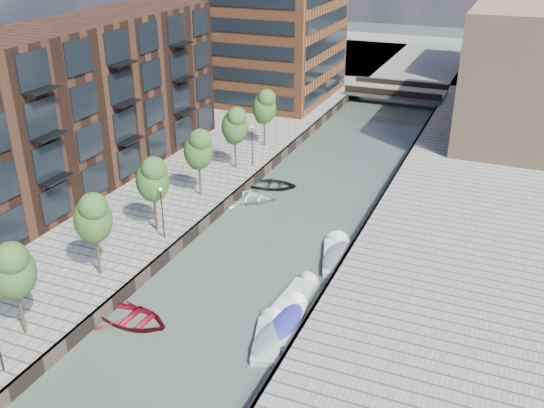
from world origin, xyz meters
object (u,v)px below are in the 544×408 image
Objects in this scene: tree_5 at (235,125)px; motorboat_4 at (337,255)px; tree_3 at (152,178)px; tree_1 at (12,268)px; bridge at (396,92)px; tree_4 at (198,148)px; car at (478,120)px; sloop_3 at (249,201)px; sloop_2 at (133,322)px; motorboat_3 at (288,321)px; tree_2 at (93,216)px; tree_6 at (264,106)px; sloop_4 at (272,187)px; motorboat_1 at (269,337)px; motorboat_2 at (298,294)px.

motorboat_4 is at bearing -39.14° from tree_5.
tree_3 reaches higher than motorboat_4.
bridge is at bearing 82.07° from tree_1.
tree_4 is 36.04m from car.
sloop_3 is (3.53, 9.41, -5.31)m from tree_3.
motorboat_3 is at bearing -65.19° from sloop_2.
tree_2 is at bearing -98.95° from bridge.
motorboat_4 is 1.47× the size of car.
bridge reaches higher than sloop_2.
tree_4 is (0.00, 14.00, 0.00)m from tree_2.
car is at bearing 79.04° from motorboat_4.
sloop_2 is 48.98m from car.
tree_6 is at bearing 10.85° from sloop_2.
sloop_4 is (4.20, 27.04, -5.31)m from tree_1.
tree_4 is at bearing 104.84° from sloop_3.
motorboat_3 is (13.26, -20.06, -5.11)m from tree_5.
motorboat_1 is at bearing 25.31° from tree_1.
motorboat_4 is (13.66, -4.12, -5.09)m from tree_4.
motorboat_1 reaches higher than sloop_4.
sloop_4 is 0.97× the size of motorboat_1.
tree_3 reaches higher than motorboat_1.
motorboat_1 is at bearing -59.77° from tree_5.
motorboat_2 reaches higher than sloop_3.
sloop_2 is at bearing 45.18° from tree_1.
motorboat_3 is (8.95, 3.61, 0.20)m from sloop_2.
tree_1 is 1.17× the size of motorboat_3.
motorboat_4 is at bearing -16.77° from tree_4.
tree_2 is 14.00m from tree_4.
tree_1 is 22.30m from motorboat_4.
car is (16.67, 27.22, 1.67)m from sloop_3.
motorboat_3 is 0.88× the size of motorboat_4.
sloop_3 is at bearing 81.43° from tree_1.
tree_3 is 15.91m from motorboat_1.
sloop_3 is at bearing -73.08° from tree_6.
tree_6 is 27.59m from motorboat_2.
tree_4 is 1.19× the size of sloop_3.
tree_1 is 35.00m from tree_6.
tree_6 is 1.28× the size of motorboat_2.
tree_1 is at bearing 138.04° from sloop_2.
motorboat_2 is at bearing -37.77° from tree_4.
tree_6 is 1.19× the size of sloop_3.
motorboat_3 is at bearing -24.58° from tree_3.
sloop_4 is (4.20, 20.04, -5.31)m from tree_2.
car is (20.20, 50.63, -3.64)m from tree_1.
tree_3 is (0.00, 7.00, 0.00)m from tree_2.
tree_3 is at bearing 148.65° from sloop_4.
motorboat_3 is at bearing -168.12° from sloop_4.
car is at bearing -47.61° from sloop_4.
tree_5 reaches higher than sloop_4.
tree_2 is at bearing 61.05° from sloop_2.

